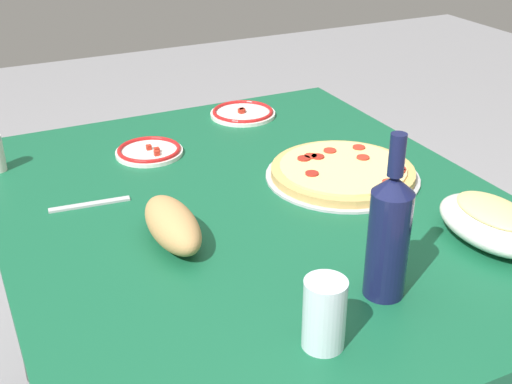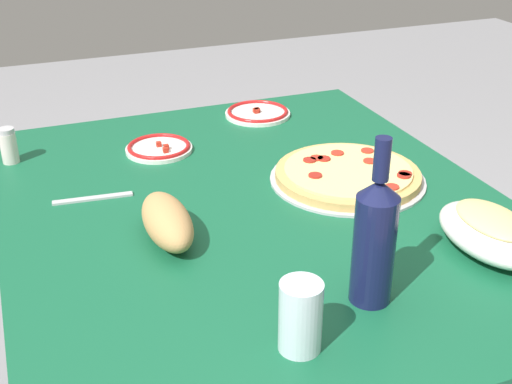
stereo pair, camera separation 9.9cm
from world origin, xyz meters
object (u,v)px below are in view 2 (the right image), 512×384
(side_plate_far, at_px, (258,113))
(dining_table, at_px, (256,251))
(baked_pasta_dish, at_px, (490,231))
(water_glass, at_px, (300,317))
(bread_loaf, at_px, (167,221))
(side_plate_near, at_px, (159,148))
(spice_shaker, at_px, (9,146))
(pepperoni_pizza, at_px, (348,175))
(wine_bottle, at_px, (375,239))

(side_plate_far, bearing_deg, dining_table, 158.21)
(side_plate_far, bearing_deg, baked_pasta_dish, -170.23)
(water_glass, distance_m, bread_loaf, 0.40)
(side_plate_near, xyz_separation_m, side_plate_far, (0.14, -0.32, -0.00))
(water_glass, xyz_separation_m, side_plate_far, (0.95, -0.30, -0.05))
(side_plate_near, height_order, spice_shaker, spice_shaker)
(pepperoni_pizza, height_order, wine_bottle, wine_bottle)
(pepperoni_pizza, bearing_deg, bread_loaf, 102.95)
(dining_table, distance_m, pepperoni_pizza, 0.27)
(baked_pasta_dish, bearing_deg, side_plate_far, 9.77)
(wine_bottle, height_order, bread_loaf, wine_bottle)
(wine_bottle, bearing_deg, bread_loaf, 40.44)
(side_plate_far, bearing_deg, pepperoni_pizza, -175.40)
(bread_loaf, bearing_deg, pepperoni_pizza, -77.05)
(side_plate_near, bearing_deg, pepperoni_pizza, -131.76)
(dining_table, distance_m, bread_loaf, 0.27)
(bread_loaf, bearing_deg, wine_bottle, -139.56)
(water_glass, bearing_deg, side_plate_far, -17.77)
(pepperoni_pizza, xyz_separation_m, water_glass, (-0.49, 0.34, 0.04))
(pepperoni_pizza, relative_size, spice_shaker, 4.06)
(wine_bottle, relative_size, side_plate_far, 1.59)
(baked_pasta_dish, relative_size, wine_bottle, 0.82)
(pepperoni_pizza, relative_size, side_plate_far, 1.92)
(bread_loaf, bearing_deg, side_plate_near, -11.65)
(wine_bottle, distance_m, spice_shaker, 0.96)
(wine_bottle, height_order, spice_shaker, wine_bottle)
(dining_table, bearing_deg, spice_shaker, 48.47)
(side_plate_far, bearing_deg, spice_shaker, 96.82)
(water_glass, relative_size, side_plate_far, 0.63)
(baked_pasta_dish, bearing_deg, wine_bottle, 100.87)
(water_glass, distance_m, spice_shaker, 0.94)
(pepperoni_pizza, distance_m, spice_shaker, 0.81)
(pepperoni_pizza, height_order, water_glass, water_glass)
(pepperoni_pizza, relative_size, side_plate_near, 2.12)
(side_plate_near, bearing_deg, water_glass, -178.80)
(bread_loaf, height_order, spice_shaker, spice_shaker)
(bread_loaf, bearing_deg, dining_table, -71.54)
(wine_bottle, relative_size, spice_shaker, 3.35)
(pepperoni_pizza, height_order, spice_shaker, spice_shaker)
(side_plate_near, xyz_separation_m, bread_loaf, (-0.42, 0.09, 0.03))
(baked_pasta_dish, relative_size, bread_loaf, 1.16)
(wine_bottle, height_order, water_glass, wine_bottle)
(side_plate_near, relative_size, side_plate_far, 0.90)
(water_glass, bearing_deg, baked_pasta_dish, -74.27)
(wine_bottle, relative_size, water_glass, 2.52)
(baked_pasta_dish, height_order, side_plate_far, baked_pasta_dish)
(side_plate_near, bearing_deg, bread_loaf, 168.35)
(side_plate_near, distance_m, bread_loaf, 0.43)
(dining_table, height_order, bread_loaf, bread_loaf)
(water_glass, height_order, side_plate_near, water_glass)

